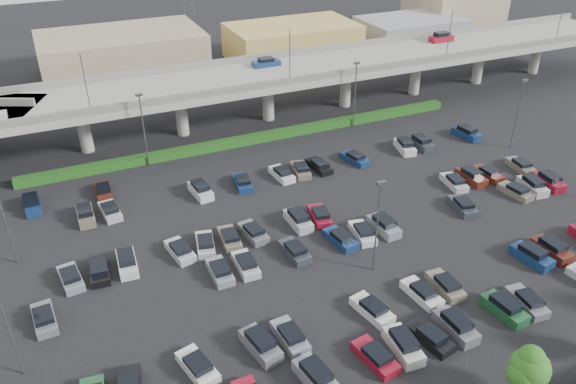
# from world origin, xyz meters

# --- Properties ---
(ground) EXTENTS (280.00, 280.00, 0.00)m
(ground) POSITION_xyz_m (0.00, 0.00, 0.00)
(ground) COLOR black
(overpass) EXTENTS (150.00, 13.00, 15.80)m
(overpass) POSITION_xyz_m (-0.18, 32.01, 6.97)
(overpass) COLOR gray
(overpass) RESTS_ON ground
(hedge) EXTENTS (66.00, 1.60, 1.10)m
(hedge) POSITION_xyz_m (0.00, 25.00, 0.55)
(hedge) COLOR #134114
(hedge) RESTS_ON ground
(tree_row) EXTENTS (65.07, 3.66, 5.94)m
(tree_row) POSITION_xyz_m (0.70, -26.53, 3.52)
(tree_row) COLOR #332316
(tree_row) RESTS_ON ground
(parked_cars) EXTENTS (62.96, 41.59, 1.67)m
(parked_cars) POSITION_xyz_m (-0.73, -4.20, 0.62)
(parked_cars) COLOR gray
(parked_cars) RESTS_ON ground
(light_poles) EXTENTS (66.90, 48.38, 10.30)m
(light_poles) POSITION_xyz_m (-4.13, 2.00, 6.24)
(light_poles) COLOR #45454A
(light_poles) RESTS_ON ground
(distant_buildings) EXTENTS (138.00, 24.00, 9.00)m
(distant_buildings) POSITION_xyz_m (12.38, 61.81, 3.74)
(distant_buildings) COLOR gray
(distant_buildings) RESTS_ON ground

